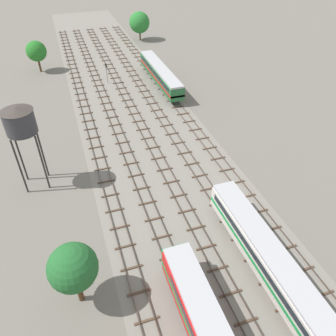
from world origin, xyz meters
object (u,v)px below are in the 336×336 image
object	(u,v)px
passenger_coach_centre_near	(272,263)
signal_post_nearest	(106,70)
passenger_coach_centre_right_mid	(160,74)
water_tower	(19,122)

from	to	relation	value
passenger_coach_centre_near	signal_post_nearest	size ratio (longest dim) A/B	4.85
passenger_coach_centre_right_mid	water_tower	xyz separation A→B (m)	(-26.14, -26.38, 7.18)
water_tower	signal_post_nearest	bearing A→B (deg)	63.63
passenger_coach_centre_right_mid	signal_post_nearest	size ratio (longest dim) A/B	4.85
passenger_coach_centre_right_mid	passenger_coach_centre_near	bearing A→B (deg)	-94.94
passenger_coach_centre_right_mid	signal_post_nearest	distance (m)	11.72
passenger_coach_centre_near	signal_post_nearest	bearing A→B (deg)	96.76
passenger_coach_centre_near	passenger_coach_centre_right_mid	size ratio (longest dim) A/B	1.00
passenger_coach_centre_near	water_tower	bearing A→B (deg)	133.07
water_tower	signal_post_nearest	distance (m)	35.34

